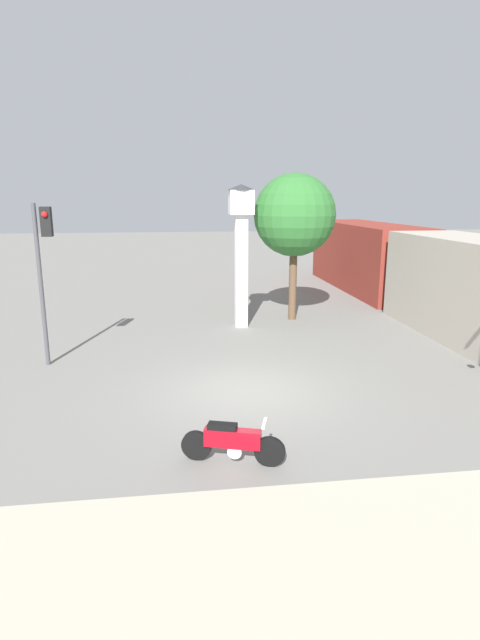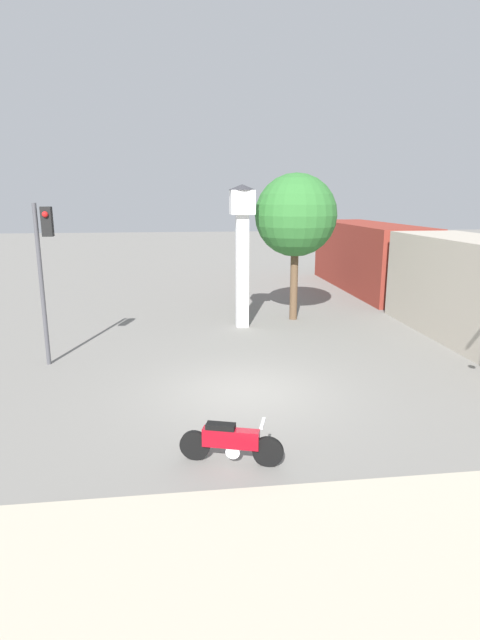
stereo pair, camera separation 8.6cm
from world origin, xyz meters
name	(u,v)px [view 2 (the right image)]	position (x,y,z in m)	size (l,w,h in m)	color
ground_plane	(246,392)	(0.00, 0.00, 0.00)	(120.00, 120.00, 0.00)	slate
motorcycle	(231,442)	(-0.76, -3.34, 0.41)	(1.86, 0.71, 0.85)	black
clock_tower	(242,236)	(0.75, 6.51, 3.37)	(1.01, 1.01, 5.17)	white
freight_train	(416,271)	(8.37, 8.20, 1.70)	(2.80, 21.08, 3.40)	#ADA393
traffic_light	(44,256)	(-5.26, 2.85, 3.13)	(0.50, 0.35, 4.57)	#47474C
street_tree	(296,216)	(2.91, 7.36, 4.04)	(3.12, 3.12, 5.62)	brown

